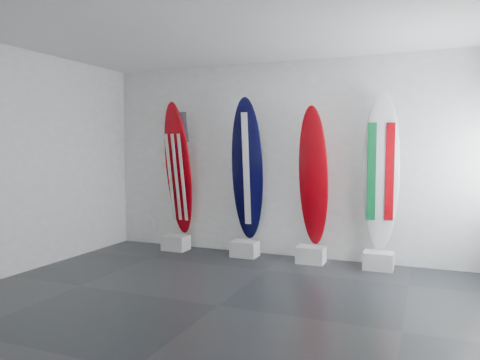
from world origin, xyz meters
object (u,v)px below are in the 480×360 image
at_px(surfboard_usa, 178,169).
at_px(surfboard_italy, 381,172).
at_px(surfboard_navy, 247,170).
at_px(surfboard_swiss, 313,176).

height_order(surfboard_usa, surfboard_italy, surfboard_italy).
distance_m(surfboard_navy, surfboard_swiss, 1.04).
distance_m(surfboard_usa, surfboard_navy, 1.22).
xyz_separation_m(surfboard_swiss, surfboard_italy, (0.95, 0.00, 0.08)).
bearing_deg(surfboard_italy, surfboard_navy, 171.53).
bearing_deg(surfboard_usa, surfboard_italy, 7.20).
bearing_deg(surfboard_italy, surfboard_swiss, 171.53).
bearing_deg(surfboard_navy, surfboard_usa, 176.53).
xyz_separation_m(surfboard_navy, surfboard_italy, (1.99, 0.00, 0.00)).
bearing_deg(surfboard_usa, surfboard_swiss, 7.20).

